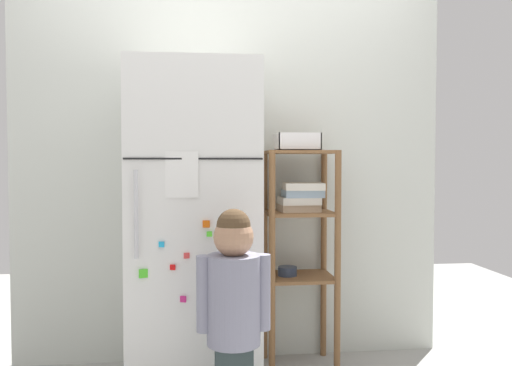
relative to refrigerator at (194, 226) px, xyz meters
The scene contains 5 objects.
kitchen_wall_back 0.50m from the refrigerator, 58.53° to the left, with size 2.56×0.03×2.19m, color silver.
refrigerator is the anchor object (origin of this frame).
child_standing 0.64m from the refrigerator, 73.48° to the right, with size 0.32×0.24×0.99m.
pantry_shelf_unit 0.62m from the refrigerator, 14.97° to the left, with size 0.40×0.35×1.25m.
fruit_bin 0.75m from the refrigerator, 13.87° to the left, with size 0.24×0.19×0.10m.
Camera 1 is at (-0.22, -2.77, 1.19)m, focal length 36.75 mm.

